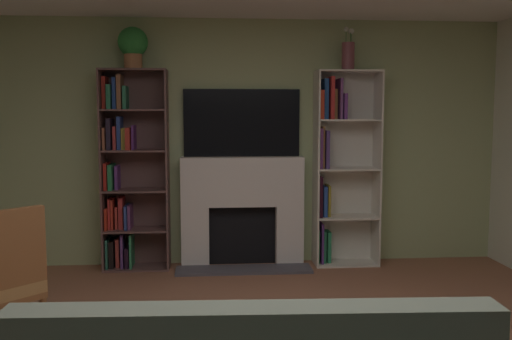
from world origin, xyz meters
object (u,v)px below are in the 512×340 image
(fireplace, at_px, (242,208))
(vase_with_flowers, at_px, (348,55))
(bookshelf_right, at_px, (338,163))
(tv, at_px, (242,123))
(bookshelf_left, at_px, (128,171))
(potted_plant, at_px, (133,45))

(fireplace, bearing_deg, vase_with_flowers, -2.11)
(bookshelf_right, xyz_separation_m, vase_with_flowers, (0.08, -0.03, 1.12))
(tv, xyz_separation_m, bookshelf_left, (-1.16, -0.09, -0.49))
(potted_plant, bearing_deg, bookshelf_left, 160.31)
(bookshelf_right, height_order, potted_plant, potted_plant)
(bookshelf_left, relative_size, potted_plant, 4.87)
(fireplace, height_order, vase_with_flowers, vase_with_flowers)
(fireplace, xyz_separation_m, tv, (0.00, 0.08, 0.88))
(bookshelf_right, xyz_separation_m, potted_plant, (-2.08, -0.03, 1.19))
(vase_with_flowers, bearing_deg, bookshelf_left, 179.26)
(fireplace, distance_m, potted_plant, 1.98)
(potted_plant, xyz_separation_m, vase_with_flowers, (2.16, 0.00, -0.08))
(bookshelf_right, bearing_deg, bookshelf_left, -179.98)
(fireplace, relative_size, bookshelf_right, 0.68)
(tv, bearing_deg, potted_plant, -173.67)
(potted_plant, bearing_deg, fireplace, 2.11)
(bookshelf_left, bearing_deg, potted_plant, -19.69)
(tv, bearing_deg, vase_with_flowers, -6.33)
(fireplace, xyz_separation_m, bookshelf_left, (-1.16, -0.01, 0.40))
(bookshelf_right, height_order, vase_with_flowers, vase_with_flowers)
(bookshelf_right, bearing_deg, potted_plant, -179.18)
(tv, xyz_separation_m, vase_with_flowers, (1.08, -0.12, 0.70))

